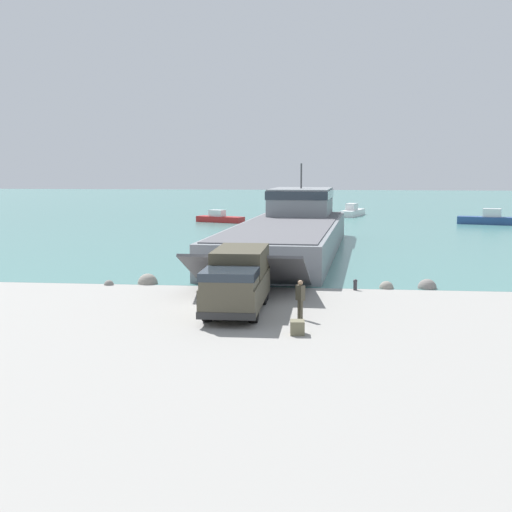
{
  "coord_description": "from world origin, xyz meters",
  "views": [
    {
      "loc": [
        5.69,
        -35.23,
        7.02
      ],
      "look_at": [
        1.23,
        3.57,
        2.13
      ],
      "focal_mm": 50.0,
      "sensor_mm": 36.0,
      "label": 1
    }
  ],
  "objects_px": {
    "soldier_on_ramp": "(300,296)",
    "moored_boat_c": "(488,219)",
    "moored_boat_b": "(352,212)",
    "landing_craft": "(290,229)",
    "moored_boat_a": "(220,218)",
    "military_truck": "(237,280)",
    "cargo_crate": "(297,327)",
    "mooring_bollard": "(355,284)"
  },
  "relations": [
    {
      "from": "landing_craft",
      "to": "moored_boat_c",
      "type": "xyz_separation_m",
      "value": [
        22.43,
        30.07,
        -1.13
      ]
    },
    {
      "from": "soldier_on_ramp",
      "to": "mooring_bollard",
      "type": "distance_m",
      "value": 8.66
    },
    {
      "from": "moored_boat_a",
      "to": "landing_craft",
      "type": "bearing_deg",
      "value": 42.87
    },
    {
      "from": "moored_boat_a",
      "to": "moored_boat_c",
      "type": "height_order",
      "value": "moored_boat_c"
    },
    {
      "from": "moored_boat_c",
      "to": "cargo_crate",
      "type": "distance_m",
      "value": 64.12
    },
    {
      "from": "cargo_crate",
      "to": "moored_boat_a",
      "type": "bearing_deg",
      "value": 102.5
    },
    {
      "from": "landing_craft",
      "to": "mooring_bollard",
      "type": "height_order",
      "value": "landing_craft"
    },
    {
      "from": "soldier_on_ramp",
      "to": "cargo_crate",
      "type": "height_order",
      "value": "soldier_on_ramp"
    },
    {
      "from": "mooring_bollard",
      "to": "cargo_crate",
      "type": "relative_size",
      "value": 0.9
    },
    {
      "from": "soldier_on_ramp",
      "to": "cargo_crate",
      "type": "xyz_separation_m",
      "value": [
        0.04,
        -3.07,
        -0.77
      ]
    },
    {
      "from": "landing_craft",
      "to": "moored_boat_c",
      "type": "distance_m",
      "value": 37.53
    },
    {
      "from": "moored_boat_a",
      "to": "moored_boat_b",
      "type": "height_order",
      "value": "moored_boat_b"
    },
    {
      "from": "soldier_on_ramp",
      "to": "mooring_bollard",
      "type": "bearing_deg",
      "value": 30.65
    },
    {
      "from": "moored_boat_a",
      "to": "cargo_crate",
      "type": "distance_m",
      "value": 61.94
    },
    {
      "from": "landing_craft",
      "to": "moored_boat_c",
      "type": "bearing_deg",
      "value": 56.02
    },
    {
      "from": "cargo_crate",
      "to": "moored_boat_b",
      "type": "bearing_deg",
      "value": 87.12
    },
    {
      "from": "soldier_on_ramp",
      "to": "moored_boat_a",
      "type": "bearing_deg",
      "value": 62.14
    },
    {
      "from": "moored_boat_b",
      "to": "moored_boat_c",
      "type": "bearing_deg",
      "value": -24.06
    },
    {
      "from": "moored_boat_c",
      "to": "mooring_bollard",
      "type": "bearing_deg",
      "value": 176.8
    },
    {
      "from": "military_truck",
      "to": "mooring_bollard",
      "type": "height_order",
      "value": "military_truck"
    },
    {
      "from": "soldier_on_ramp",
      "to": "moored_boat_b",
      "type": "height_order",
      "value": "moored_boat_b"
    },
    {
      "from": "moored_boat_c",
      "to": "mooring_bollard",
      "type": "xyz_separation_m",
      "value": [
        -17.38,
        -49.64,
        -0.3
      ]
    },
    {
      "from": "moored_boat_c",
      "to": "mooring_bollard",
      "type": "height_order",
      "value": "moored_boat_c"
    },
    {
      "from": "military_truck",
      "to": "soldier_on_ramp",
      "type": "relative_size",
      "value": 4.33
    },
    {
      "from": "soldier_on_ramp",
      "to": "moored_boat_c",
      "type": "distance_m",
      "value": 61.23
    },
    {
      "from": "moored_boat_b",
      "to": "mooring_bollard",
      "type": "relative_size",
      "value": 12.48
    },
    {
      "from": "landing_craft",
      "to": "cargo_crate",
      "type": "bearing_deg",
      "value": -82.89
    },
    {
      "from": "soldier_on_ramp",
      "to": "moored_boat_c",
      "type": "bearing_deg",
      "value": 29.87
    },
    {
      "from": "moored_boat_c",
      "to": "cargo_crate",
      "type": "height_order",
      "value": "moored_boat_c"
    },
    {
      "from": "landing_craft",
      "to": "military_truck",
      "type": "height_order",
      "value": "landing_craft"
    },
    {
      "from": "cargo_crate",
      "to": "mooring_bollard",
      "type": "bearing_deg",
      "value": 76.61
    },
    {
      "from": "moored_boat_b",
      "to": "soldier_on_ramp",
      "type": "bearing_deg",
      "value": -77.83
    },
    {
      "from": "landing_craft",
      "to": "mooring_bollard",
      "type": "relative_size",
      "value": 59.08
    },
    {
      "from": "moored_boat_a",
      "to": "moored_boat_c",
      "type": "distance_m",
      "value": 33.47
    },
    {
      "from": "moored_boat_a",
      "to": "moored_boat_b",
      "type": "bearing_deg",
      "value": 151.26
    },
    {
      "from": "landing_craft",
      "to": "soldier_on_ramp",
      "type": "height_order",
      "value": "landing_craft"
    },
    {
      "from": "military_truck",
      "to": "moored_boat_b",
      "type": "distance_m",
      "value": 69.97
    },
    {
      "from": "military_truck",
      "to": "moored_boat_b",
      "type": "bearing_deg",
      "value": 173.69
    },
    {
      "from": "military_truck",
      "to": "moored_boat_b",
      "type": "xyz_separation_m",
      "value": [
        6.93,
        69.62,
        -0.94
      ]
    },
    {
      "from": "moored_boat_c",
      "to": "military_truck",
      "type": "bearing_deg",
      "value": 173.64
    },
    {
      "from": "military_truck",
      "to": "cargo_crate",
      "type": "xyz_separation_m",
      "value": [
        3.2,
        -4.63,
        -1.25
      ]
    },
    {
      "from": "landing_craft",
      "to": "soldier_on_ramp",
      "type": "relative_size",
      "value": 20.74
    }
  ]
}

